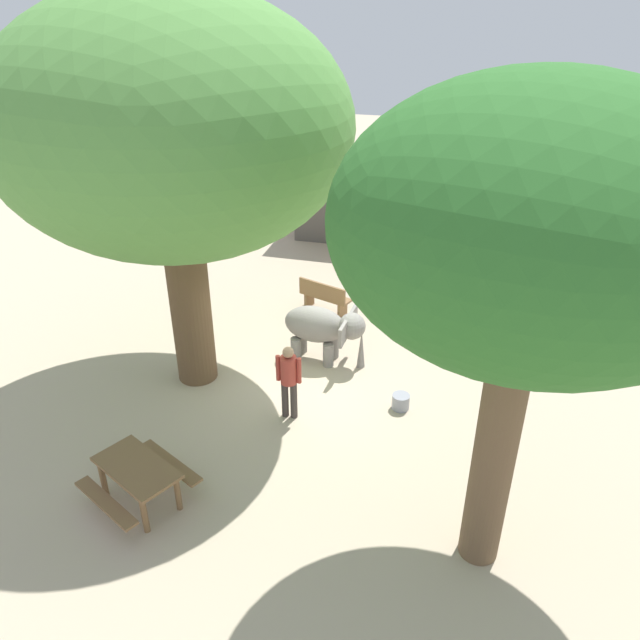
{
  "coord_description": "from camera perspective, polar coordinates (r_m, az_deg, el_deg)",
  "views": [
    {
      "loc": [
        3.11,
        -10.46,
        7.74
      ],
      "look_at": [
        -0.02,
        1.6,
        0.8
      ],
      "focal_mm": 34.66,
      "sensor_mm": 36.0,
      "label": 1
    }
  ],
  "objects": [
    {
      "name": "wooden_bench",
      "position": [
        16.06,
        0.4,
        2.2
      ],
      "size": [
        1.45,
        0.85,
        0.88
      ],
      "rotation": [
        0.0,
        0.0,
        5.94
      ],
      "color": "olive",
      "rests_on": "ground_plane"
    },
    {
      "name": "ground_plane",
      "position": [
        13.38,
        -1.66,
        -6.25
      ],
      "size": [
        60.0,
        60.0,
        0.0
      ],
      "primitive_type": "plane",
      "color": "#BAA88C"
    },
    {
      "name": "shade_tree_secondary",
      "position": [
        7.45,
        19.2,
        7.81
      ],
      "size": [
        4.78,
        4.38,
        6.99
      ],
      "color": "brown",
      "rests_on": "ground_plane"
    },
    {
      "name": "person_handler",
      "position": [
        12.04,
        -2.9,
        -5.27
      ],
      "size": [
        0.51,
        0.32,
        1.62
      ],
      "rotation": [
        0.0,
        0.0,
        1.6
      ],
      "color": "#3F3833",
      "rests_on": "ground_plane"
    },
    {
      "name": "picnic_table_near",
      "position": [
        10.86,
        -16.46,
        -13.57
      ],
      "size": [
        2.01,
        2.0,
        0.78
      ],
      "rotation": [
        0.0,
        0.0,
        5.81
      ],
      "color": "brown",
      "rests_on": "ground_plane"
    },
    {
      "name": "market_stall_orange",
      "position": [
        20.67,
        8.08,
        10.19
      ],
      "size": [
        2.5,
        2.5,
        2.52
      ],
      "color": "#59514C",
      "rests_on": "ground_plane"
    },
    {
      "name": "market_stall_red",
      "position": [
        21.09,
        0.94,
        10.86
      ],
      "size": [
        2.5,
        2.5,
        2.52
      ],
      "color": "#59514C",
      "rests_on": "ground_plane"
    },
    {
      "name": "elephant",
      "position": [
        13.86,
        0.29,
        -0.71
      ],
      "size": [
        1.92,
        1.29,
        1.33
      ],
      "rotation": [
        0.0,
        0.0,
        6.22
      ],
      "color": "gray",
      "rests_on": "ground_plane"
    },
    {
      "name": "shade_tree_main",
      "position": [
        11.92,
        -13.68,
        16.8
      ],
      "size": [
        6.71,
        6.15,
        7.78
      ],
      "color": "brown",
      "rests_on": "ground_plane"
    },
    {
      "name": "feed_bucket",
      "position": [
        12.8,
        7.46,
        -7.49
      ],
      "size": [
        0.36,
        0.36,
        0.32
      ],
      "primitive_type": "cylinder",
      "color": "gray",
      "rests_on": "ground_plane"
    }
  ]
}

